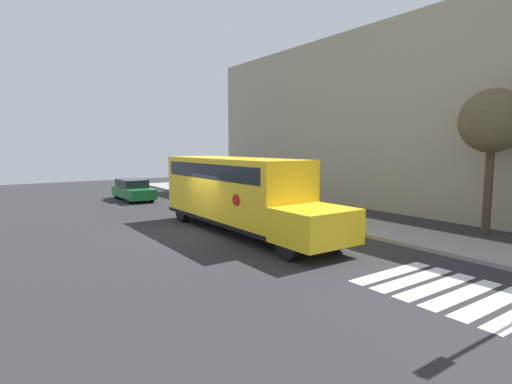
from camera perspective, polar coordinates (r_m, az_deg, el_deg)
ground_plane at (r=17.68m, az=-7.79°, el=-5.65°), size 60.00×60.00×0.00m
sidewalk_strip at (r=21.35m, az=7.95°, el=-3.33°), size 44.00×3.00×0.15m
building_backdrop at (r=25.96m, az=18.88°, el=9.76°), size 32.00×4.00×10.65m
crosswalk_stripes at (r=11.63m, az=27.41°, el=-12.83°), size 4.70×3.20×0.01m
school_bus at (r=17.39m, az=-2.59°, el=0.28°), size 10.63×2.57×3.21m
parked_car at (r=28.91m, az=-17.18°, el=0.30°), size 4.61×1.72×1.44m
tree_near_sidewalk at (r=19.21m, az=30.71°, el=8.54°), size 2.62×2.62×6.06m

